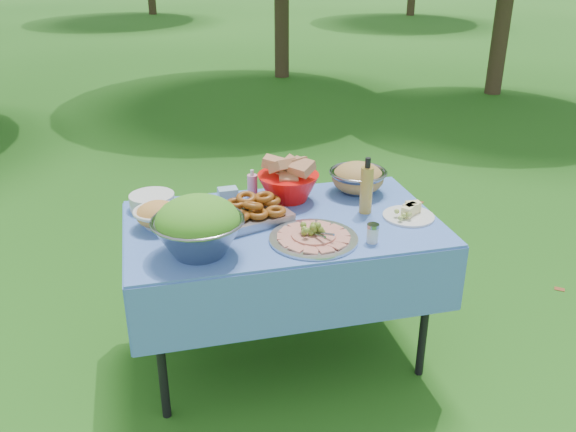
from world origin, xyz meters
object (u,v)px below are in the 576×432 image
object	(u,v)px
pasta_bowl_steel	(358,177)
oil_bottle	(367,186)
picnic_table	(283,291)
charcuterie_platter	(314,231)
plate_stack	(152,201)
bread_bowl	(288,180)
salad_bowl	(198,226)

from	to	relation	value
pasta_bowl_steel	oil_bottle	size ratio (longest dim) A/B	1.06
picnic_table	charcuterie_platter	distance (m)	0.49
plate_stack	bread_bowl	xyz separation A→B (m)	(0.68, -0.05, 0.07)
plate_stack	pasta_bowl_steel	size ratio (longest dim) A/B	0.75
plate_stack	pasta_bowl_steel	bearing A→B (deg)	-2.04
plate_stack	oil_bottle	xyz separation A→B (m)	(1.01, -0.30, 0.10)
bread_bowl	charcuterie_platter	size ratio (longest dim) A/B	0.79
bread_bowl	oil_bottle	world-z (taller)	oil_bottle
salad_bowl	bread_bowl	xyz separation A→B (m)	(0.51, 0.48, -0.02)
salad_bowl	pasta_bowl_steel	distance (m)	1.02
picnic_table	bread_bowl	world-z (taller)	bread_bowl
oil_bottle	salad_bowl	bearing A→B (deg)	-164.15
pasta_bowl_steel	charcuterie_platter	distance (m)	0.63
oil_bottle	charcuterie_platter	bearing A→B (deg)	-144.79
plate_stack	pasta_bowl_steel	world-z (taller)	pasta_bowl_steel
bread_bowl	plate_stack	bearing A→B (deg)	175.40
bread_bowl	oil_bottle	size ratio (longest dim) A/B	1.12
bread_bowl	charcuterie_platter	distance (m)	0.48
charcuterie_platter	oil_bottle	size ratio (longest dim) A/B	1.42
charcuterie_platter	picnic_table	bearing A→B (deg)	111.58
plate_stack	oil_bottle	distance (m)	1.05
salad_bowl	pasta_bowl_steel	xyz separation A→B (m)	(0.88, 0.50, -0.05)
salad_bowl	oil_bottle	bearing A→B (deg)	15.85
salad_bowl	picnic_table	bearing A→B (deg)	28.60
salad_bowl	oil_bottle	size ratio (longest dim) A/B	1.39
picnic_table	charcuterie_platter	bearing A→B (deg)	-68.42
salad_bowl	charcuterie_platter	world-z (taller)	salad_bowl
bread_bowl	oil_bottle	distance (m)	0.41
picnic_table	pasta_bowl_steel	distance (m)	0.71
charcuterie_platter	oil_bottle	xyz separation A→B (m)	(0.33, 0.23, 0.09)
salad_bowl	pasta_bowl_steel	size ratio (longest dim) A/B	1.31
salad_bowl	plate_stack	bearing A→B (deg)	107.97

